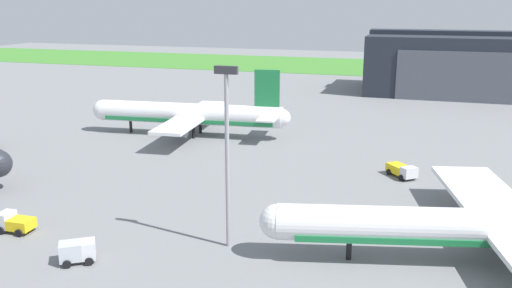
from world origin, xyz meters
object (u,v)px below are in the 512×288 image
(maintenance_hangar, at_px, (504,65))
(airliner_far_left, at_px, (189,114))
(fuel_bowser, at_px, (402,170))
(apron_light_mast, at_px, (227,144))
(stair_truck, at_px, (77,251))
(ops_van, at_px, (15,222))

(maintenance_hangar, height_order, airliner_far_left, maintenance_hangar)
(maintenance_hangar, height_order, fuel_bowser, maintenance_hangar)
(fuel_bowser, height_order, apron_light_mast, apron_light_mast)
(fuel_bowser, distance_m, apron_light_mast, 35.59)
(maintenance_hangar, distance_m, apron_light_mast, 118.97)
(airliner_far_left, height_order, stair_truck, airliner_far_left)
(maintenance_hangar, bearing_deg, stair_truck, -113.07)
(airliner_far_left, relative_size, apron_light_mast, 2.05)
(airliner_far_left, bearing_deg, ops_van, -90.23)
(airliner_far_left, height_order, ops_van, airliner_far_left)
(airliner_far_left, bearing_deg, fuel_bowser, -19.70)
(airliner_far_left, bearing_deg, stair_truck, -78.01)
(maintenance_hangar, relative_size, stair_truck, 18.00)
(ops_van, bearing_deg, stair_truck, -21.27)
(airliner_far_left, distance_m, ops_van, 48.21)
(fuel_bowser, bearing_deg, maintenance_hangar, 75.17)
(stair_truck, xyz_separation_m, ops_van, (-11.34, 4.42, -0.13))
(fuel_bowser, bearing_deg, ops_van, -140.59)
(airliner_far_left, relative_size, stair_truck, 9.88)
(stair_truck, relative_size, ops_van, 0.99)
(maintenance_hangar, relative_size, airliner_far_left, 1.82)
(maintenance_hangar, xyz_separation_m, airliner_far_left, (-62.56, -68.14, -4.02))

